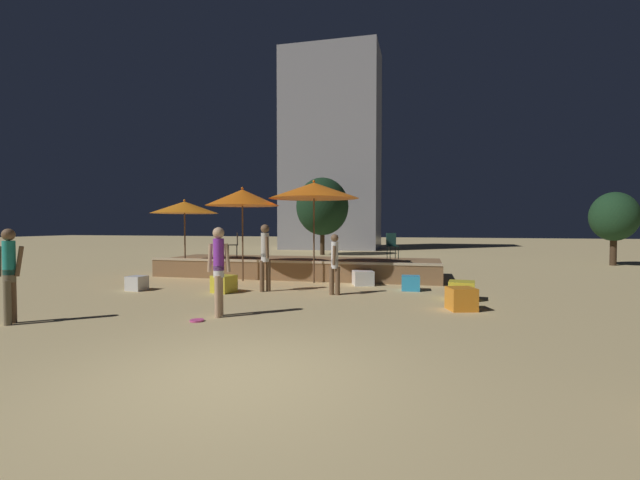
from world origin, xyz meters
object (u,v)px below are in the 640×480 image
at_px(person_0, 335,263).
at_px(frisbee_disc, 197,320).
at_px(cube_seat_5, 363,278).
at_px(person_2, 9,271).
at_px(patio_umbrella_1, 185,207).
at_px(background_tree_0, 614,217).
at_px(cube_seat_2, 411,283).
at_px(cube_seat_4, 137,283).
at_px(person_4, 265,254).
at_px(background_tree_1, 322,207).
at_px(patio_umbrella_0, 314,191).
at_px(cube_seat_0, 462,290).
at_px(patio_umbrella_2, 242,198).
at_px(cube_seat_3, 461,299).
at_px(cube_seat_1, 224,284).
at_px(bistro_chair_0, 392,243).
at_px(person_3, 219,267).

bearing_deg(person_0, frisbee_disc, 56.39).
height_order(cube_seat_5, person_2, person_2).
xyz_separation_m(patio_umbrella_1, background_tree_0, (16.84, 8.61, -0.25)).
distance_m(cube_seat_2, frisbee_disc, 6.36).
relative_size(cube_seat_4, frisbee_disc, 1.79).
xyz_separation_m(person_4, background_tree_1, (-1.81, 14.64, 1.95)).
xyz_separation_m(cube_seat_2, frisbee_disc, (-3.92, -5.00, -0.19)).
height_order(patio_umbrella_0, frisbee_disc, patio_umbrella_0).
xyz_separation_m(cube_seat_0, frisbee_disc, (-5.21, -3.73, -0.21)).
xyz_separation_m(patio_umbrella_2, frisbee_disc, (1.58, -5.75, -2.76)).
distance_m(cube_seat_3, background_tree_1, 17.75).
distance_m(cube_seat_1, bistro_chair_0, 6.12).
relative_size(cube_seat_3, frisbee_disc, 2.53).
bearing_deg(cube_seat_4, background_tree_0, 35.42).
distance_m(patio_umbrella_1, person_2, 7.51).
xyz_separation_m(frisbee_disc, background_tree_0, (12.79, 14.89, 2.22)).
relative_size(patio_umbrella_1, background_tree_0, 0.82).
distance_m(cube_seat_4, frisbee_disc, 4.87).
bearing_deg(cube_seat_0, frisbee_disc, -144.38).
relative_size(frisbee_disc, background_tree_0, 0.08).
bearing_deg(frisbee_disc, person_4, 90.77).
height_order(patio_umbrella_1, background_tree_1, background_tree_1).
relative_size(patio_umbrella_2, cube_seat_3, 4.50).
distance_m(patio_umbrella_0, bistro_chair_0, 3.42).
bearing_deg(cube_seat_0, background_tree_0, 55.79).
relative_size(cube_seat_1, background_tree_0, 0.20).
relative_size(cube_seat_4, person_0, 0.30).
xyz_separation_m(cube_seat_3, person_2, (-8.39, -3.41, 0.75)).
bearing_deg(cube_seat_0, background_tree_1, 115.67).
distance_m(cube_seat_1, background_tree_1, 15.34).
bearing_deg(background_tree_0, patio_umbrella_1, -152.92).
bearing_deg(cube_seat_3, background_tree_1, 113.38).
distance_m(cube_seat_5, person_3, 5.73).
distance_m(person_2, background_tree_1, 19.66).
xyz_separation_m(cube_seat_0, person_4, (-5.26, 0.09, 0.83)).
distance_m(bistro_chair_0, frisbee_disc, 8.36).
xyz_separation_m(cube_seat_2, person_3, (-3.71, -4.50, 0.81)).
height_order(cube_seat_4, person_4, person_4).
relative_size(patio_umbrella_2, cube_seat_0, 4.56).
bearing_deg(background_tree_1, cube_seat_0, -64.33).
height_order(cube_seat_0, cube_seat_3, cube_seat_3).
distance_m(patio_umbrella_0, cube_seat_4, 5.97).
xyz_separation_m(patio_umbrella_2, person_3, (1.80, -5.25, -1.76)).
xyz_separation_m(person_2, background_tree_0, (16.10, 15.93, 1.24)).
bearing_deg(cube_seat_1, person_4, 22.27).
distance_m(patio_umbrella_2, person_2, 7.23).
relative_size(patio_umbrella_1, frisbee_disc, 10.18).
height_order(person_4, bistro_chair_0, person_4).
distance_m(patio_umbrella_0, frisbee_disc, 6.62).
height_order(cube_seat_0, person_4, person_4).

